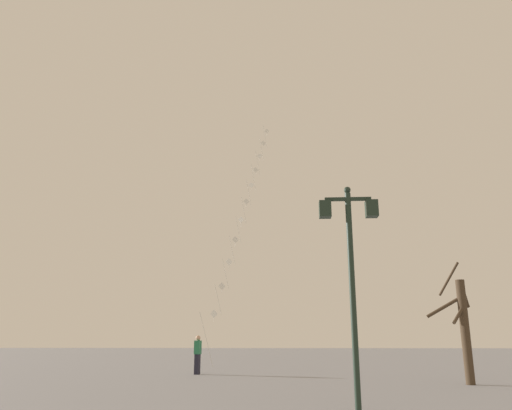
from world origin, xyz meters
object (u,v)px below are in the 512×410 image
(twin_lantern_lamp_post, at_px, (350,251))
(kite_flyer, at_px, (198,354))
(kite_train, at_px, (244,211))
(bare_tree, at_px, (463,326))

(twin_lantern_lamp_post, distance_m, kite_flyer, 13.39)
(twin_lantern_lamp_post, height_order, kite_train, kite_train)
(twin_lantern_lamp_post, bearing_deg, kite_train, 101.79)
(twin_lantern_lamp_post, height_order, kite_flyer, twin_lantern_lamp_post)
(kite_train, bearing_deg, bare_tree, -55.62)
(kite_train, bearing_deg, kite_flyer, -99.25)
(twin_lantern_lamp_post, relative_size, bare_tree, 1.18)
(kite_train, bearing_deg, twin_lantern_lamp_post, -78.21)
(twin_lantern_lamp_post, xyz_separation_m, kite_train, (-4.23, 20.25, 6.30))
(kite_train, xyz_separation_m, bare_tree, (9.03, -13.20, -7.82))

